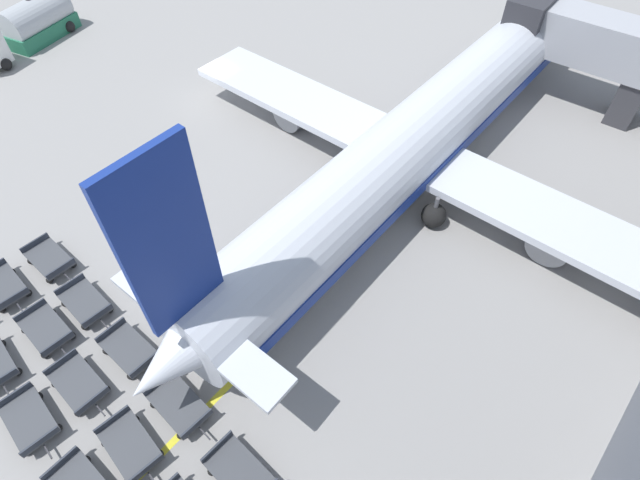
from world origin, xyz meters
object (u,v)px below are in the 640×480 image
at_px(baggage_dolly_row_mid_a_col_a, 4,287).
at_px(airplane, 422,135).
at_px(baggage_dolly_row_mid_b_col_e, 240,473).
at_px(baggage_dolly_row_mid_b_col_b, 85,303).
at_px(baggage_dolly_row_mid_a_col_c, 79,384).
at_px(baggage_dolly_row_mid_b_col_a, 50,259).
at_px(baggage_dolly_row_mid_a_col_b, 46,330).
at_px(fuel_tanker_primary, 27,27).
at_px(baggage_dolly_row_mid_b_col_c, 129,350).
at_px(baggage_dolly_row_near_col_c, 29,420).
at_px(baggage_dolly_row_mid_b_col_d, 179,405).
at_px(baggage_dolly_row_mid_a_col_d, 130,446).

bearing_deg(baggage_dolly_row_mid_a_col_a, airplane, 64.13).
xyz_separation_m(airplane, baggage_dolly_row_mid_b_col_e, (4.91, -18.77, -2.36)).
relative_size(baggage_dolly_row_mid_b_col_b, baggage_dolly_row_mid_b_col_e, 1.00).
height_order(baggage_dolly_row_mid_a_col_c, baggage_dolly_row_mid_b_col_a, same).
height_order(baggage_dolly_row_mid_b_col_a, baggage_dolly_row_mid_b_col_b, same).
bearing_deg(baggage_dolly_row_mid_a_col_b, baggage_dolly_row_mid_b_col_e, 8.69).
height_order(airplane, fuel_tanker_primary, airplane).
bearing_deg(fuel_tanker_primary, baggage_dolly_row_mid_a_col_c, -24.54).
xyz_separation_m(baggage_dolly_row_mid_a_col_a, baggage_dolly_row_mid_b_col_c, (7.44, 2.06, 0.00)).
bearing_deg(baggage_dolly_row_mid_b_col_c, baggage_dolly_row_mid_a_col_c, -96.00).
distance_m(baggage_dolly_row_mid_a_col_b, baggage_dolly_row_mid_b_col_c, 4.16).
bearing_deg(baggage_dolly_row_mid_a_col_b, baggage_dolly_row_mid_b_col_c, 27.54).
relative_size(baggage_dolly_row_near_col_c, baggage_dolly_row_mid_a_col_a, 1.01).
relative_size(airplane, baggage_dolly_row_mid_b_col_b, 12.05).
xyz_separation_m(fuel_tanker_primary, baggage_dolly_row_mid_b_col_e, (36.88, -11.19, -0.94)).
distance_m(baggage_dolly_row_mid_a_col_a, baggage_dolly_row_mid_b_col_e, 15.02).
xyz_separation_m(baggage_dolly_row_near_col_c, baggage_dolly_row_mid_b_col_e, (7.79, 4.27, 0.00)).
bearing_deg(baggage_dolly_row_mid_b_col_d, baggage_dolly_row_mid_a_col_a, -170.01).
relative_size(fuel_tanker_primary, baggage_dolly_row_mid_b_col_e, 2.86).
bearing_deg(baggage_dolly_row_near_col_c, baggage_dolly_row_mid_a_col_b, 142.73).
distance_m(baggage_dolly_row_near_col_c, baggage_dolly_row_mid_b_col_a, 8.50).
bearing_deg(baggage_dolly_row_mid_b_col_e, baggage_dolly_row_near_col_c, -151.29).
bearing_deg(baggage_dolly_row_mid_b_col_c, baggage_dolly_row_mid_b_col_a, 177.74).
distance_m(baggage_dolly_row_mid_b_col_a, baggage_dolly_row_mid_b_col_b, 3.72).
relative_size(airplane, fuel_tanker_primary, 4.23).
height_order(baggage_dolly_row_near_col_c, baggage_dolly_row_mid_b_col_e, same).
distance_m(baggage_dolly_row_mid_b_col_a, baggage_dolly_row_mid_b_col_c, 7.37).
height_order(airplane, baggage_dolly_row_mid_a_col_c, airplane).
distance_m(baggage_dolly_row_mid_b_col_d, baggage_dolly_row_mid_b_col_e, 3.81).
xyz_separation_m(baggage_dolly_row_mid_a_col_c, baggage_dolly_row_mid_b_col_a, (-7.11, 2.63, 0.00)).
relative_size(baggage_dolly_row_near_col_c, baggage_dolly_row_mid_b_col_d, 1.01).
xyz_separation_m(fuel_tanker_primary, baggage_dolly_row_mid_b_col_d, (33.07, -11.08, -0.94)).
xyz_separation_m(baggage_dolly_row_mid_a_col_a, baggage_dolly_row_mid_a_col_d, (11.00, -0.32, 0.00)).
relative_size(baggage_dolly_row_mid_a_col_d, baggage_dolly_row_mid_b_col_a, 1.02).
distance_m(baggage_dolly_row_mid_a_col_d, baggage_dolly_row_mid_b_col_e, 4.47).
relative_size(baggage_dolly_row_near_col_c, baggage_dolly_row_mid_b_col_a, 1.01).
height_order(baggage_dolly_row_mid_a_col_b, baggage_dolly_row_mid_b_col_a, same).
relative_size(baggage_dolly_row_mid_a_col_a, baggage_dolly_row_mid_b_col_c, 1.01).
bearing_deg(baggage_dolly_row_mid_b_col_c, baggage_dolly_row_mid_b_col_e, -1.69).
bearing_deg(baggage_dolly_row_near_col_c, baggage_dolly_row_mid_b_col_c, 85.82).
bearing_deg(baggage_dolly_row_mid_b_col_c, fuel_tanker_primary, 159.54).
bearing_deg(baggage_dolly_row_mid_b_col_a, baggage_dolly_row_near_col_c, -34.18).
bearing_deg(baggage_dolly_row_mid_a_col_c, baggage_dolly_row_mid_b_col_c, 84.00).
xyz_separation_m(fuel_tanker_primary, baggage_dolly_row_mid_a_col_c, (29.17, -13.32, -0.94)).
xyz_separation_m(airplane, baggage_dolly_row_mid_b_col_d, (1.11, -18.65, -2.36)).
relative_size(airplane, baggage_dolly_row_mid_a_col_c, 12.09).
xyz_separation_m(airplane, baggage_dolly_row_mid_b_col_c, (-2.55, -18.55, -2.36)).
xyz_separation_m(baggage_dolly_row_near_col_c, baggage_dolly_row_mid_a_col_d, (3.88, 2.10, 0.00)).
bearing_deg(fuel_tanker_primary, baggage_dolly_row_mid_b_col_b, -22.96).
distance_m(baggage_dolly_row_mid_a_col_c, baggage_dolly_row_mid_b_col_e, 8.00).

